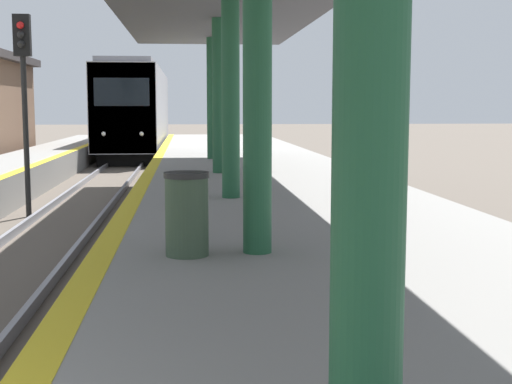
# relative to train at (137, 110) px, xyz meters

# --- Properties ---
(train) EXTENTS (2.73, 16.84, 4.49)m
(train) POSITION_rel_train_xyz_m (0.00, 0.00, 0.00)
(train) COLOR black
(train) RESTS_ON ground
(signal_mid) EXTENTS (0.36, 0.31, 4.46)m
(signal_mid) POSITION_rel_train_xyz_m (-0.97, -21.06, 0.83)
(signal_mid) COLOR black
(signal_mid) RESTS_ON ground
(trash_bin) EXTENTS (0.49, 0.49, 0.91)m
(trash_bin) POSITION_rel_train_xyz_m (2.59, -29.66, -0.97)
(trash_bin) COLOR #384C38
(trash_bin) RESTS_ON platform_right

